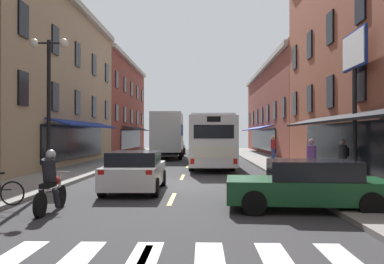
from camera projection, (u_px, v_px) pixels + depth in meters
ground_plane at (179, 186)px, 16.15m from camera, size 34.80×80.00×0.10m
lane_centre_dashes at (178, 186)px, 15.90m from camera, size 0.14×73.90×0.01m
sidewalk_left at (36, 183)px, 16.31m from camera, size 3.00×80.00×0.14m
sidewalk_right at (324, 184)px, 15.99m from camera, size 3.00×80.00×0.14m
billboard_sign at (355, 71)px, 15.81m from camera, size 0.40×2.37×6.06m
transit_bus at (210, 140)px, 25.82m from camera, size 2.78×11.35×3.21m
box_truck at (168, 135)px, 33.92m from camera, size 2.62×8.39×3.84m
sedan_near at (135, 171)px, 14.38m from camera, size 2.04×4.25×1.45m
sedan_mid at (308, 185)px, 10.78m from camera, size 4.40×2.24×1.36m
sedan_far at (176, 147)px, 43.11m from camera, size 2.06×4.42×1.32m
motorcycle_rider at (51, 186)px, 10.48m from camera, size 0.62×2.07×1.66m
pedestrian_near at (343, 159)px, 16.62m from camera, size 0.50×0.49×1.72m
pedestrian_mid at (273, 148)px, 28.90m from camera, size 0.36×0.36×1.84m
pedestrian_far at (311, 161)px, 15.06m from camera, size 0.36×0.36×1.76m
street_lamp_twin at (49, 105)px, 14.47m from camera, size 1.42×0.32×5.43m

